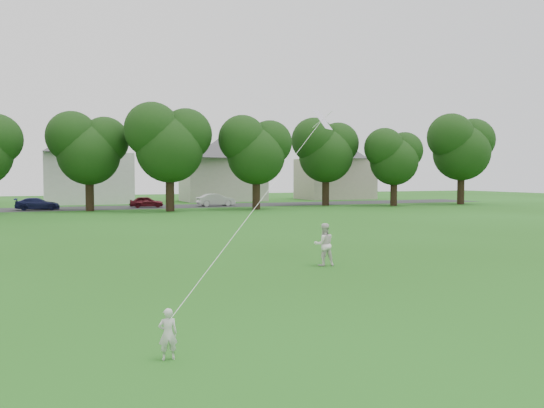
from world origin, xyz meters
name	(u,v)px	position (x,y,z in m)	size (l,w,h in m)	color
ground	(209,306)	(0.00, 0.00, 0.00)	(160.00, 160.00, 0.00)	#1E5012
street	(95,208)	(0.00, 42.00, 0.01)	(90.00, 7.00, 0.01)	#2D2D30
toddler	(168,334)	(-1.61, -3.33, 0.44)	(0.32, 0.21, 0.88)	silver
older_boy	(324,245)	(5.23, 4.07, 0.74)	(0.72, 0.56, 1.48)	silver
kite	(275,181)	(2.31, 1.43, 2.96)	(4.48, 5.29, 13.19)	white
tree_row	(143,142)	(3.78, 35.69, 6.12)	(80.19, 9.19, 10.21)	black
house_row	(102,158)	(1.55, 52.00, 5.19)	(76.89, 14.26, 10.40)	beige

